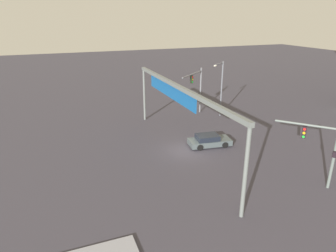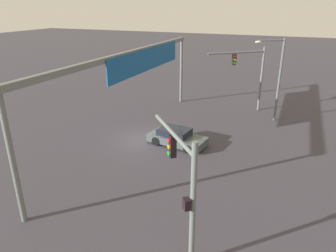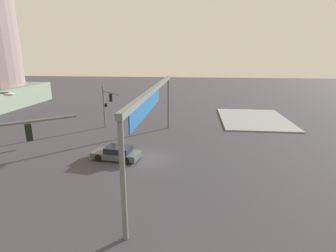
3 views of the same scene
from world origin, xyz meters
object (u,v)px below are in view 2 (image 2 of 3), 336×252
traffic_signal_opposite_side (184,177)px  sedan_car_approaching (177,137)px  traffic_signal_near_corner (250,69)px  streetlamp_curved_arm (277,74)px

traffic_signal_opposite_side → sedan_car_approaching: traffic_signal_opposite_side is taller
sedan_car_approaching → traffic_signal_near_corner: bearing=78.6°
traffic_signal_opposite_side → sedan_car_approaching: bearing=-19.1°
traffic_signal_near_corner → streetlamp_curved_arm: 3.05m
traffic_signal_near_corner → sedan_car_approaching: 10.95m
traffic_signal_near_corner → streetlamp_curved_arm: (1.79, 2.47, 0.09)m
traffic_signal_opposite_side → traffic_signal_near_corner: bearing=-39.9°
streetlamp_curved_arm → sedan_car_approaching: (7.99, -5.89, -3.63)m
traffic_signal_near_corner → sedan_car_approaching: traffic_signal_near_corner is taller
streetlamp_curved_arm → traffic_signal_near_corner: bearing=-70.7°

